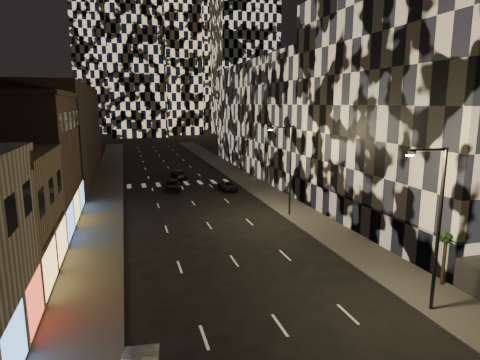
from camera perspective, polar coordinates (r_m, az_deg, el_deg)
sidewalk_left at (r=57.93m, az=-18.47°, el=-0.94°), size 4.00×120.00×0.15m
sidewalk_right at (r=60.39m, az=0.82°, el=0.09°), size 4.00×120.00×0.15m
curb_left at (r=57.87m, az=-16.39°, el=-0.84°), size 0.20×120.00×0.15m
curb_right at (r=59.82m, az=-1.10°, el=-0.02°), size 0.20×120.00×0.15m
retail_brown at (r=41.76m, az=-29.42°, el=2.07°), size 10.00×15.00×12.00m
retail_filler_left at (r=67.60m, az=-24.48°, el=6.19°), size 10.00×40.00×14.00m
midrise_right at (r=41.48m, az=25.38°, el=9.33°), size 16.00×25.00×22.00m
midrise_base at (r=38.17m, az=15.46°, el=-4.52°), size 0.60×25.00×3.00m
midrise_filler_right at (r=69.38m, az=7.15°, el=8.83°), size 16.00×40.00×18.00m
streetlight_near at (r=23.69m, az=26.08°, el=-4.98°), size 2.55×0.25×9.00m
streetlight_far at (r=40.39m, az=6.88°, el=2.22°), size 2.55×0.25×9.00m
car_dark_midlane at (r=53.87m, az=-9.49°, el=-0.68°), size 1.99×4.37×1.46m
car_dark_oncoming at (r=62.23m, az=-8.67°, el=0.85°), size 2.08×4.73×1.35m
car_dark_rightlane at (r=52.92m, az=-1.75°, el=-0.93°), size 2.02×4.09×1.12m
palm_tree at (r=28.12m, az=27.22°, el=-7.92°), size 1.69×1.69×3.33m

